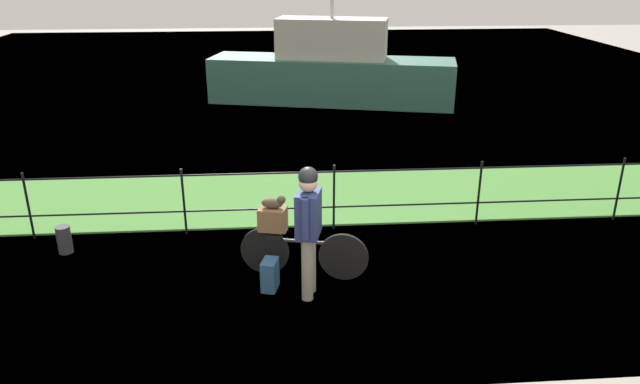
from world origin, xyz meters
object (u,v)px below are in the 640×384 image
cyclist_person (308,221)px  moored_boat_near (332,72)px  mooring_bollard (64,240)px  terrier_dog (274,203)px  backpack_on_paving (270,275)px  bicycle_main (302,252)px  wooden_crate (273,219)px

cyclist_person → moored_boat_near: 10.54m
cyclist_person → mooring_bollard: cyclist_person is taller
terrier_dog → backpack_on_paving: (-0.08, -0.38, -0.82)m
bicycle_main → wooden_crate: wooden_crate is taller
bicycle_main → wooden_crate: (-0.37, 0.09, 0.45)m
wooden_crate → moored_boat_near: 10.04m
wooden_crate → moored_boat_near: size_ratio=0.05×
wooden_crate → terrier_dog: bearing=-13.8°
terrier_dog → mooring_bollard: size_ratio=0.81×
moored_boat_near → cyclist_person: bearing=-96.9°
backpack_on_paving → moored_boat_near: moored_boat_near is taller
terrier_dog → moored_boat_near: 10.04m
bicycle_main → backpack_on_paving: bicycle_main is taller
wooden_crate → bicycle_main: bearing=-13.8°
terrier_dog → cyclist_person: size_ratio=0.19×
cyclist_person → terrier_dog: bearing=125.7°
cyclist_person → backpack_on_paving: size_ratio=4.21×
backpack_on_paving → moored_boat_near: 10.45m
cyclist_person → mooring_bollard: size_ratio=4.21×
terrier_dog → mooring_bollard: 3.21m
wooden_crate → mooring_bollard: size_ratio=0.86×
terrier_dog → wooden_crate: bearing=166.2°
wooden_crate → cyclist_person: (0.43, -0.57, 0.21)m
backpack_on_paving → cyclist_person: bearing=-96.1°
moored_boat_near → mooring_bollard: bearing=-117.2°
backpack_on_paving → wooden_crate: bearing=6.4°
wooden_crate → cyclist_person: size_ratio=0.21×
bicycle_main → wooden_crate: size_ratio=4.78×
terrier_dog → moored_boat_near: moored_boat_near is taller
bicycle_main → mooring_bollard: (-3.33, 0.93, -0.14)m
backpack_on_paving → moored_boat_near: size_ratio=0.06×
moored_boat_near → bicycle_main: bearing=-97.5°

